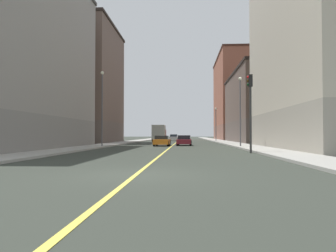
{
  "coord_description": "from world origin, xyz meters",
  "views": [
    {
      "loc": [
        1.73,
        -11.15,
        1.4
      ],
      "look_at": [
        -0.56,
        29.53,
        2.46
      ],
      "focal_mm": 34.75,
      "sensor_mm": 36.0,
      "label": 1
    }
  ],
  "objects_px": {
    "building_left_mid": "(262,107)",
    "car_maroon": "(184,141)",
    "car_silver": "(174,138)",
    "street_lamp_left_near": "(240,104)",
    "traffic_light_left_near": "(250,102)",
    "street_lamp_right_near": "(102,101)",
    "street_lamp_left_far": "(216,121)",
    "building_left_far": "(236,98)",
    "building_right_corner": "(3,48)",
    "building_left_near": "(325,32)",
    "building_right_midblock": "(85,85)",
    "car_orange": "(162,141)",
    "box_truck": "(159,133)"
  },
  "relations": [
    {
      "from": "building_left_mid",
      "to": "car_maroon",
      "type": "height_order",
      "value": "building_left_mid"
    },
    {
      "from": "car_silver",
      "to": "street_lamp_left_near",
      "type": "bearing_deg",
      "value": -77.4
    },
    {
      "from": "traffic_light_left_near",
      "to": "car_silver",
      "type": "height_order",
      "value": "traffic_light_left_near"
    },
    {
      "from": "street_lamp_right_near",
      "to": "street_lamp_left_far",
      "type": "xyz_separation_m",
      "value": [
        15.04,
        28.58,
        -0.94
      ]
    },
    {
      "from": "building_left_far",
      "to": "building_right_corner",
      "type": "xyz_separation_m",
      "value": [
        -29.84,
        -57.57,
        -1.66
      ]
    },
    {
      "from": "building_left_near",
      "to": "traffic_light_left_near",
      "type": "xyz_separation_m",
      "value": [
        -8.42,
        -6.95,
        -7.35
      ]
    },
    {
      "from": "building_right_corner",
      "to": "street_lamp_right_near",
      "type": "xyz_separation_m",
      "value": [
        7.4,
        6.73,
        -4.2
      ]
    },
    {
      "from": "building_left_mid",
      "to": "building_right_midblock",
      "type": "bearing_deg",
      "value": -170.1
    },
    {
      "from": "building_right_midblock",
      "to": "building_left_far",
      "type": "bearing_deg",
      "value": 48.4
    },
    {
      "from": "building_left_far",
      "to": "building_right_midblock",
      "type": "distance_m",
      "value": 44.97
    },
    {
      "from": "building_left_far",
      "to": "street_lamp_right_near",
      "type": "height_order",
      "value": "building_left_far"
    },
    {
      "from": "building_left_mid",
      "to": "traffic_light_left_near",
      "type": "distance_m",
      "value": 34.31
    },
    {
      "from": "car_maroon",
      "to": "building_right_corner",
      "type": "bearing_deg",
      "value": -142.11
    },
    {
      "from": "building_right_midblock",
      "to": "car_orange",
      "type": "distance_m",
      "value": 20.99
    },
    {
      "from": "box_truck",
      "to": "building_right_corner",
      "type": "bearing_deg",
      "value": -107.94
    },
    {
      "from": "building_left_mid",
      "to": "car_maroon",
      "type": "xyz_separation_m",
      "value": [
        -13.45,
        -16.41,
        -5.55
      ]
    },
    {
      "from": "street_lamp_left_near",
      "to": "building_right_midblock",
      "type": "bearing_deg",
      "value": 142.34
    },
    {
      "from": "traffic_light_left_near",
      "to": "box_truck",
      "type": "relative_size",
      "value": 0.87
    },
    {
      "from": "building_left_near",
      "to": "building_left_mid",
      "type": "bearing_deg",
      "value": 90.0
    },
    {
      "from": "car_orange",
      "to": "building_right_midblock",
      "type": "bearing_deg",
      "value": 136.32
    },
    {
      "from": "traffic_light_left_near",
      "to": "building_left_mid",
      "type": "bearing_deg",
      "value": 75.76
    },
    {
      "from": "building_right_corner",
      "to": "box_truck",
      "type": "bearing_deg",
      "value": 72.06
    },
    {
      "from": "street_lamp_right_near",
      "to": "car_maroon",
      "type": "bearing_deg",
      "value": 33.82
    },
    {
      "from": "building_left_near",
      "to": "car_silver",
      "type": "xyz_separation_m",
      "value": [
        -16.02,
        42.25,
        -10.48
      ]
    },
    {
      "from": "street_lamp_left_far",
      "to": "box_truck",
      "type": "xyz_separation_m",
      "value": [
        -11.1,
        -0.3,
        -2.44
      ]
    },
    {
      "from": "car_silver",
      "to": "box_truck",
      "type": "xyz_separation_m",
      "value": [
        -2.49,
        -10.18,
        1.01
      ]
    },
    {
      "from": "traffic_light_left_near",
      "to": "car_maroon",
      "type": "relative_size",
      "value": 1.35
    },
    {
      "from": "car_silver",
      "to": "street_lamp_right_near",
      "type": "bearing_deg",
      "value": -99.48
    },
    {
      "from": "street_lamp_left_near",
      "to": "building_right_corner",
      "type": "bearing_deg",
      "value": -163.52
    },
    {
      "from": "building_left_near",
      "to": "car_maroon",
      "type": "height_order",
      "value": "building_left_near"
    },
    {
      "from": "building_left_near",
      "to": "building_right_midblock",
      "type": "height_order",
      "value": "building_left_near"
    },
    {
      "from": "street_lamp_right_near",
      "to": "car_orange",
      "type": "bearing_deg",
      "value": 33.14
    },
    {
      "from": "building_left_far",
      "to": "box_truck",
      "type": "xyz_separation_m",
      "value": [
        -18.51,
        -22.56,
        -9.23
      ]
    },
    {
      "from": "street_lamp_left_far",
      "to": "car_silver",
      "type": "bearing_deg",
      "value": 131.08
    },
    {
      "from": "building_left_mid",
      "to": "car_orange",
      "type": "relative_size",
      "value": 5.78
    },
    {
      "from": "building_right_midblock",
      "to": "street_lamp_right_near",
      "type": "xyz_separation_m",
      "value": [
        7.4,
        -17.23,
        -4.54
      ]
    },
    {
      "from": "car_maroon",
      "to": "car_orange",
      "type": "xyz_separation_m",
      "value": [
        -2.67,
        -1.9,
        -0.01
      ]
    },
    {
      "from": "building_left_near",
      "to": "building_right_corner",
      "type": "height_order",
      "value": "building_left_near"
    },
    {
      "from": "street_lamp_right_near",
      "to": "car_maroon",
      "type": "height_order",
      "value": "street_lamp_right_near"
    },
    {
      "from": "building_right_midblock",
      "to": "street_lamp_left_near",
      "type": "height_order",
      "value": "building_right_midblock"
    },
    {
      "from": "car_maroon",
      "to": "car_orange",
      "type": "bearing_deg",
      "value": -144.61
    },
    {
      "from": "building_left_mid",
      "to": "building_left_far",
      "type": "bearing_deg",
      "value": 90.0
    },
    {
      "from": "building_right_corner",
      "to": "building_right_midblock",
      "type": "height_order",
      "value": "building_right_midblock"
    },
    {
      "from": "street_lamp_left_near",
      "to": "street_lamp_right_near",
      "type": "xyz_separation_m",
      "value": [
        -15.04,
        0.09,
        0.43
      ]
    },
    {
      "from": "building_left_near",
      "to": "street_lamp_right_near",
      "type": "bearing_deg",
      "value": 170.4
    },
    {
      "from": "car_maroon",
      "to": "car_silver",
      "type": "bearing_deg",
      "value": 94.53
    },
    {
      "from": "building_right_midblock",
      "to": "car_maroon",
      "type": "distance_m",
      "value": 21.79
    },
    {
      "from": "building_left_mid",
      "to": "box_truck",
      "type": "xyz_separation_m",
      "value": [
        -18.51,
        5.84,
        -4.49
      ]
    },
    {
      "from": "building_left_mid",
      "to": "building_right_midblock",
      "type": "xyz_separation_m",
      "value": [
        -29.84,
        -5.21,
        3.42
      ]
    },
    {
      "from": "street_lamp_left_far",
      "to": "building_left_mid",
      "type": "bearing_deg",
      "value": -39.68
    }
  ]
}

